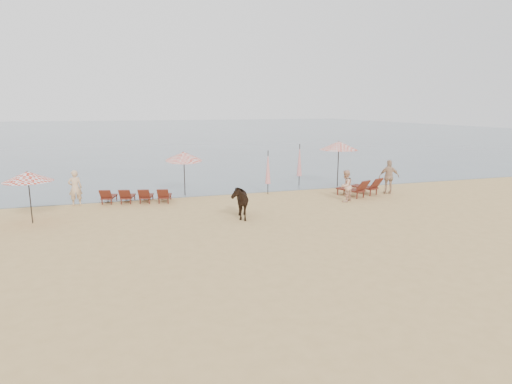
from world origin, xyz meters
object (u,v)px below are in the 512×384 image
(umbrella_open_left_b, at_px, (184,156))
(lounger_cluster_left, at_px, (136,196))
(umbrella_closed_right, at_px, (299,160))
(lounger_cluster_right, at_px, (361,187))
(umbrella_closed_left, at_px, (268,167))
(umbrella_open_right, at_px, (339,146))
(beachgoer_right_b, at_px, (389,177))
(beachgoer_left, at_px, (75,188))
(cow, at_px, (239,201))
(beachgoer_right_a, at_px, (346,186))
(umbrella_open_left_a, at_px, (28,176))

(umbrella_open_left_b, bearing_deg, lounger_cluster_left, -141.61)
(lounger_cluster_left, xyz_separation_m, umbrella_closed_right, (9.78, 1.87, 1.23))
(lounger_cluster_right, relative_size, umbrella_closed_left, 0.98)
(umbrella_open_right, height_order, umbrella_closed_left, umbrella_open_right)
(lounger_cluster_left, xyz_separation_m, umbrella_open_right, (11.89, 0.88, 2.15))
(umbrella_open_left_b, bearing_deg, umbrella_closed_right, 21.62)
(umbrella_open_left_b, relative_size, beachgoer_right_b, 1.32)
(lounger_cluster_right, height_order, beachgoer_left, beachgoer_left)
(lounger_cluster_left, relative_size, lounger_cluster_right, 1.50)
(cow, xyz_separation_m, beachgoer_right_a, (6.10, 1.52, 0.05))
(beachgoer_left, bearing_deg, cow, 136.74)
(umbrella_closed_left, height_order, beachgoer_right_a, umbrella_closed_left)
(lounger_cluster_right, relative_size, beachgoer_right_b, 1.25)
(cow, bearing_deg, umbrella_closed_right, 58.27)
(lounger_cluster_right, height_order, umbrella_closed_left, umbrella_closed_left)
(beachgoer_right_b, bearing_deg, beachgoer_left, 12.79)
(umbrella_open_left_a, height_order, umbrella_closed_left, umbrella_closed_left)
(umbrella_closed_right, relative_size, beachgoer_right_a, 1.59)
(umbrella_open_left_a, bearing_deg, beachgoer_right_a, -19.58)
(umbrella_open_left_b, xyz_separation_m, umbrella_closed_left, (4.48, -1.06, -0.67))
(beachgoer_left, height_order, beachgoer_right_b, beachgoer_right_b)
(umbrella_open_right, xyz_separation_m, beachgoer_right_a, (-1.63, -3.85, -1.70))
(umbrella_closed_left, bearing_deg, beachgoer_right_b, -16.72)
(cow, xyz_separation_m, beachgoer_right_b, (9.43, 2.59, 0.19))
(cow, bearing_deg, lounger_cluster_left, 142.54)
(lounger_cluster_left, xyz_separation_m, umbrella_closed_left, (7.10, 0.05, 1.14))
(lounger_cluster_right, distance_m, cow, 8.11)
(lounger_cluster_right, bearing_deg, beachgoer_right_a, -167.22)
(umbrella_open_right, bearing_deg, lounger_cluster_left, -170.99)
(cow, distance_m, beachgoer_right_b, 9.78)
(umbrella_open_left_b, xyz_separation_m, beachgoer_right_b, (10.97, -3.01, -1.22))
(umbrella_open_right, bearing_deg, umbrella_closed_right, 159.63)
(cow, bearing_deg, beachgoer_right_b, 25.08)
(lounger_cluster_left, relative_size, cow, 1.99)
(lounger_cluster_right, relative_size, beachgoer_right_a, 1.46)
(beachgoer_right_b, bearing_deg, umbrella_open_right, -38.11)
(lounger_cluster_right, bearing_deg, beachgoer_right_b, -22.32)
(beachgoer_right_b, bearing_deg, umbrella_closed_right, -24.26)
(beachgoer_right_b, bearing_deg, umbrella_open_left_a, 22.96)
(umbrella_open_left_a, height_order, umbrella_closed_right, umbrella_closed_right)
(umbrella_open_left_a, bearing_deg, beachgoer_left, 45.37)
(beachgoer_left, bearing_deg, umbrella_closed_right, 178.08)
(umbrella_closed_left, height_order, beachgoer_right_b, umbrella_closed_left)
(umbrella_open_left_b, bearing_deg, lounger_cluster_right, -2.47)
(beachgoer_right_b, bearing_deg, lounger_cluster_left, 12.45)
(umbrella_open_right, distance_m, umbrella_closed_left, 4.97)
(umbrella_open_left_b, distance_m, umbrella_closed_left, 4.65)
(umbrella_open_right, relative_size, umbrella_closed_right, 1.08)
(cow, relative_size, beachgoer_left, 1.02)
(lounger_cluster_left, bearing_deg, lounger_cluster_right, 4.60)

